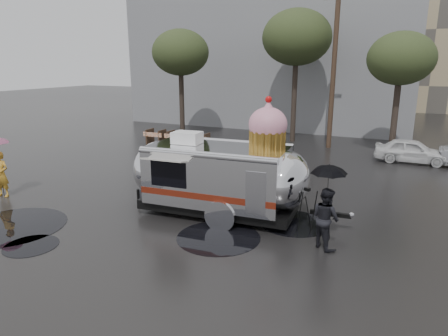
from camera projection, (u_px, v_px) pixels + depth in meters
The scene contains 13 objects.
ground at pixel (160, 222), 12.59m from camera, with size 120.00×120.00×0.00m, color black.
puddles at pixel (139, 219), 12.90m from camera, with size 10.50×7.97×0.01m.
grey_building at pixel (279, 43), 33.56m from camera, with size 22.00×12.00×13.00m, color slate.
utility_pole at pixel (334, 68), 22.62m from camera, with size 1.60×0.28×9.00m.
tree_left at pixel (180, 53), 25.45m from camera, with size 3.64×3.64×6.95m.
tree_mid at pixel (297, 38), 24.08m from camera, with size 4.20×4.20×8.03m.
tree_right at pixel (401, 59), 20.18m from camera, with size 3.36×3.36×6.42m.
barricade_row at pixel (177, 139), 23.46m from camera, with size 4.30×0.80×1.00m.
airstream_trailer at pixel (221, 174), 12.92m from camera, with size 7.44×3.17×4.01m.
person_left at pixel (1, 174), 14.87m from camera, with size 0.62×0.41×1.71m, color gold.
person_right at pixel (326, 218), 10.70m from camera, with size 0.81×0.45×1.69m, color black.
umbrella_black at pixel (328, 179), 10.42m from camera, with size 1.18×1.18×2.35m.
tripod at pixel (307, 206), 11.77m from camera, with size 0.55×0.53×1.35m.
Camera 1 is at (6.84, -9.75, 4.88)m, focal length 32.00 mm.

